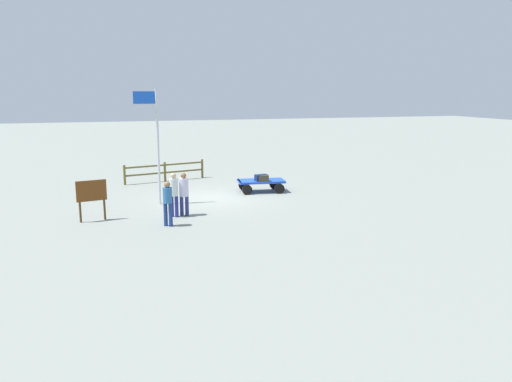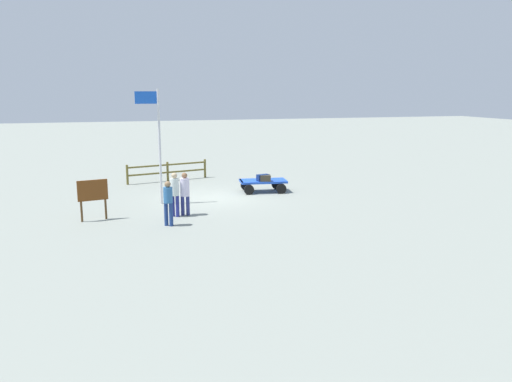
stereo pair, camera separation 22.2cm
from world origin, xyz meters
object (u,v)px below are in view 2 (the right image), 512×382
Objects in this scene: suitcase_olive at (265,178)px; flagpole at (157,137)px; luggage_cart at (263,183)px; signboard at (93,194)px; worker_trailing at (168,200)px; suitcase_dark at (263,178)px; worker_lead at (185,191)px; worker_supervisor at (175,191)px.

flagpole is at bearing 10.34° from suitcase_olive.
luggage_cart is 1.51× the size of signboard.
worker_trailing is at bearing 148.80° from signboard.
flagpole reaches higher than suitcase_dark.
suitcase_olive reaches higher than luggage_cart.
suitcase_dark is 5.49m from flagpole.
suitcase_dark is at bearing -141.06° from worker_lead.
signboard is at bearing -4.85° from worker_supervisor.
luggage_cart is at bearing -165.75° from flagpole.
suitcase_dark is (0.07, -0.15, 0.01)m from suitcase_olive.
worker_supervisor is (4.59, 3.47, 0.26)m from suitcase_dark.
luggage_cart is at bearing -155.76° from signboard.
suitcase_olive is 6.86m from worker_trailing.
worker_trailing is (4.99, 4.77, 0.21)m from suitcase_dark.
flagpole is at bearing -140.43° from signboard.
signboard is (3.37, -0.16, 0.05)m from worker_lead.
flagpole is at bearing -90.63° from worker_trailing.
flagpole is (5.00, 1.27, 2.41)m from luggage_cart.
flagpole is (4.95, 1.06, 2.13)m from suitcase_dark.
worker_trailing is 1.36m from worker_supervisor.
worker_lead reaches higher than suitcase_olive.
flagpole is at bearing -81.40° from worker_supervisor.
luggage_cart is 0.45m from suitcase_olive.
worker_supervisor is at bearing 37.12° from suitcase_dark.
flagpole is (0.36, -2.41, 1.87)m from worker_supervisor.
worker_lead is (4.26, 3.24, 0.26)m from suitcase_olive.
worker_lead is (4.19, 3.38, 0.25)m from suitcase_dark.
signboard is (2.61, 2.16, -1.83)m from flagpole.
worker_lead reaches higher than suitcase_dark.
luggage_cart is at bearing -139.71° from worker_lead.
worker_trailing is 0.34× the size of flagpole.
suitcase_dark is 0.37× the size of worker_lead.
worker_supervisor reaches higher than worker_lead.
worker_lead is at bearing 40.29° from luggage_cart.
worker_supervisor reaches higher than luggage_cart.
suitcase_olive is 0.16m from suitcase_dark.
worker_trailing is (5.04, 4.98, 0.50)m from luggage_cart.
flagpole is at bearing -71.77° from worker_lead.
signboard is (2.57, -1.55, 0.08)m from worker_trailing.
suitcase_dark is at bearing 77.24° from luggage_cart.
worker_lead is 1.03× the size of worker_trailing.
worker_trailing is at bearing 89.37° from flagpole.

